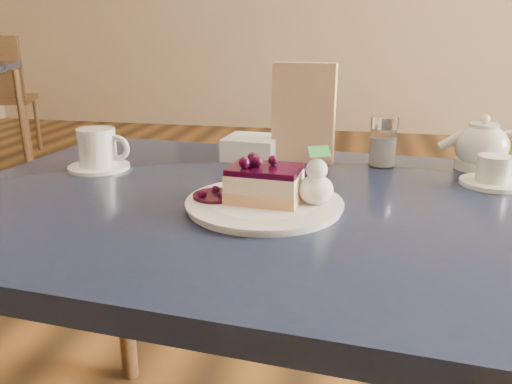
% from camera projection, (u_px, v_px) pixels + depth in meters
% --- Properties ---
extents(main_table, '(1.25, 0.89, 0.75)m').
position_uv_depth(main_table, '(271.00, 239.00, 0.91)').
color(main_table, black).
rests_on(main_table, ground).
extents(dessert_plate, '(0.26, 0.26, 0.01)m').
position_uv_depth(dessert_plate, '(264.00, 204.00, 0.84)').
color(dessert_plate, white).
rests_on(dessert_plate, main_table).
extents(cheesecake_slice, '(0.13, 0.09, 0.06)m').
position_uv_depth(cheesecake_slice, '(264.00, 184.00, 0.83)').
color(cheesecake_slice, tan).
rests_on(cheesecake_slice, dessert_plate).
extents(whipped_cream, '(0.06, 0.06, 0.05)m').
position_uv_depth(whipped_cream, '(316.00, 189.00, 0.81)').
color(whipped_cream, white).
rests_on(whipped_cream, dessert_plate).
extents(berry_sauce, '(0.08, 0.08, 0.01)m').
position_uv_depth(berry_sauce, '(216.00, 196.00, 0.85)').
color(berry_sauce, black).
rests_on(berry_sauce, dessert_plate).
extents(coffee_set, '(0.14, 0.13, 0.09)m').
position_uv_depth(coffee_set, '(99.00, 151.00, 1.06)').
color(coffee_set, white).
rests_on(coffee_set, main_table).
extents(tea_set, '(0.16, 0.23, 0.10)m').
position_uv_depth(tea_set, '(483.00, 152.00, 1.04)').
color(tea_set, white).
rests_on(tea_set, main_table).
extents(menu_card, '(0.14, 0.04, 0.22)m').
position_uv_depth(menu_card, '(303.00, 113.00, 1.10)').
color(menu_card, '#F7ECC1').
rests_on(menu_card, main_table).
extents(sugar_shaker, '(0.06, 0.06, 0.11)m').
position_uv_depth(sugar_shaker, '(383.00, 141.00, 1.08)').
color(sugar_shaker, white).
rests_on(sugar_shaker, main_table).
extents(napkin_stack, '(0.13, 0.13, 0.05)m').
position_uv_depth(napkin_stack, '(252.00, 147.00, 1.16)').
color(napkin_stack, white).
rests_on(napkin_stack, main_table).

